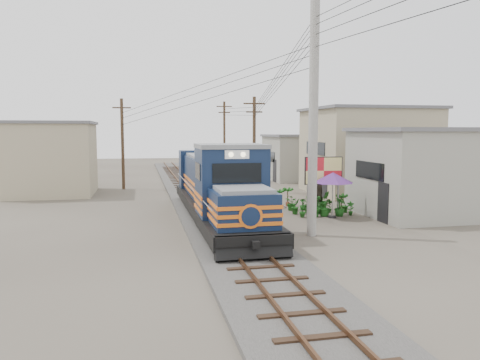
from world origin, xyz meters
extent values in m
plane|color=#473F35|center=(0.00, 0.00, 0.00)|extent=(120.00, 120.00, 0.00)
cube|color=#595651|center=(0.00, 10.00, 0.08)|extent=(3.60, 70.00, 0.16)
cube|color=#51331E|center=(-0.54, 10.00, 0.26)|extent=(0.08, 70.00, 0.12)
cube|color=#51331E|center=(0.54, 10.00, 0.26)|extent=(0.08, 70.00, 0.12)
cube|color=black|center=(0.00, 3.39, 0.76)|extent=(2.80, 15.47, 0.53)
cube|color=black|center=(0.00, -1.44, 0.47)|extent=(2.13, 3.09, 0.63)
cube|color=black|center=(0.00, 8.23, 0.47)|extent=(2.13, 3.09, 0.63)
cube|color=#0F1D38|center=(0.00, -2.60, 1.58)|extent=(2.30, 2.32, 1.45)
cube|color=#0F1D38|center=(0.00, -0.18, 2.35)|extent=(2.75, 2.51, 3.00)
cube|color=slate|center=(0.00, -0.18, 3.90)|extent=(2.80, 2.64, 0.17)
cube|color=black|center=(0.00, -1.45, 2.88)|extent=(1.96, 0.06, 0.77)
cube|color=white|center=(0.00, -1.46, 3.61)|extent=(0.97, 0.06, 0.34)
cube|color=#0F1D38|center=(0.00, 5.81, 1.96)|extent=(2.19, 9.48, 2.22)
cube|color=slate|center=(0.00, 5.81, 3.12)|extent=(1.96, 9.48, 0.17)
cube|color=orange|center=(0.00, 3.39, 1.29)|extent=(2.84, 15.47, 0.14)
cube|color=orange|center=(0.00, 3.39, 1.58)|extent=(2.84, 15.47, 0.14)
cube|color=orange|center=(0.00, 3.39, 1.87)|extent=(2.84, 15.47, 0.14)
cylinder|color=#9E9B93|center=(3.50, -0.50, 5.00)|extent=(0.40, 0.40, 10.00)
cylinder|color=#4C3826|center=(4.50, 14.00, 3.50)|extent=(0.24, 0.24, 7.00)
cube|color=#4C3826|center=(4.50, 14.00, 6.50)|extent=(1.60, 0.10, 0.10)
cube|color=#4C3826|center=(4.50, 14.00, 5.90)|extent=(1.20, 0.10, 0.10)
cylinder|color=#4C3826|center=(4.80, 28.00, 3.75)|extent=(0.24, 0.24, 7.50)
cube|color=#4C3826|center=(4.80, 28.00, 7.00)|extent=(1.60, 0.10, 0.10)
cube|color=#4C3826|center=(4.80, 28.00, 6.40)|extent=(1.20, 0.10, 0.10)
cylinder|color=#4C3826|center=(-5.00, 18.00, 3.50)|extent=(0.24, 0.24, 7.00)
cube|color=#4C3826|center=(-5.00, 18.00, 6.50)|extent=(1.60, 0.10, 0.10)
cube|color=#4C3826|center=(-5.00, 18.00, 5.90)|extent=(1.20, 0.10, 0.10)
cube|color=gray|center=(11.50, 3.00, 2.25)|extent=(7.00, 6.00, 4.50)
cube|color=slate|center=(11.50, 3.00, 4.60)|extent=(7.35, 6.30, 0.20)
cube|color=black|center=(7.98, 3.00, 2.48)|extent=(0.05, 3.00, 0.90)
cube|color=tan|center=(12.50, 12.00, 3.00)|extent=(8.00, 7.00, 6.00)
cube|color=slate|center=(12.50, 12.00, 6.10)|extent=(8.40, 7.35, 0.20)
cube|color=black|center=(8.48, 12.00, 3.30)|extent=(0.05, 3.50, 0.90)
cube|color=gray|center=(11.00, 22.00, 2.00)|extent=(6.00, 6.00, 4.00)
cube|color=slate|center=(11.00, 22.00, 4.10)|extent=(6.30, 6.30, 0.20)
cube|color=black|center=(7.98, 22.00, 2.20)|extent=(0.05, 3.00, 0.90)
cube|color=tan|center=(-10.00, 16.00, 2.50)|extent=(6.00, 6.00, 5.00)
cube|color=slate|center=(-10.00, 16.00, 5.10)|extent=(6.30, 6.30, 0.20)
cube|color=black|center=(-13.02, 16.00, 2.75)|extent=(0.05, 3.00, 0.90)
cylinder|color=#99999E|center=(4.98, 3.99, 1.16)|extent=(0.10, 0.10, 2.33)
cylinder|color=#99999E|center=(6.65, 3.87, 1.16)|extent=(0.10, 0.10, 2.33)
cube|color=black|center=(5.81, 3.93, 2.42)|extent=(2.05, 0.27, 1.49)
cube|color=red|center=(5.81, 3.90, 2.42)|extent=(1.96, 0.22, 1.40)
cylinder|color=black|center=(6.07, 3.26, 0.05)|extent=(0.43, 0.43, 0.10)
cylinder|color=#99999E|center=(6.07, 3.26, 1.08)|extent=(0.05, 0.05, 2.16)
cone|color=#512570|center=(6.07, 3.26, 2.11)|extent=(2.42, 2.42, 0.54)
imported|color=black|center=(6.34, 5.90, 0.93)|extent=(0.78, 0.63, 1.86)
imported|color=#195117|center=(4.57, 3.66, 0.51)|extent=(0.53, 0.63, 1.02)
imported|color=#195117|center=(5.26, 3.72, 0.51)|extent=(0.70, 0.65, 1.01)
imported|color=#195117|center=(5.88, 3.73, 0.50)|extent=(1.19, 1.19, 1.00)
imported|color=#195117|center=(6.64, 3.64, 0.49)|extent=(0.77, 0.77, 0.97)
imported|color=#195117|center=(7.31, 3.71, 0.38)|extent=(0.47, 0.39, 0.76)
imported|color=#195117|center=(4.54, 4.66, 0.44)|extent=(0.60, 0.55, 0.87)
imported|color=#195117|center=(5.36, 4.82, 0.54)|extent=(1.01, 1.12, 1.09)
imported|color=#195117|center=(5.84, 4.63, 0.51)|extent=(0.68, 0.68, 1.01)
imported|color=#195117|center=(6.58, 4.79, 0.37)|extent=(0.48, 0.44, 0.75)
imported|color=#195117|center=(7.35, 4.56, 0.42)|extent=(0.60, 0.59, 0.85)
imported|color=#195117|center=(4.73, 5.82, 0.44)|extent=(0.91, 0.98, 0.89)
imported|color=#195117|center=(5.38, 5.82, 0.34)|extent=(0.49, 0.49, 0.67)
imported|color=#195117|center=(5.90, 5.83, 0.44)|extent=(0.52, 0.55, 0.87)
imported|color=#195117|center=(6.64, 5.73, 0.55)|extent=(0.63, 0.53, 1.09)
camera|label=1|loc=(-3.71, -19.32, 4.52)|focal=35.00mm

